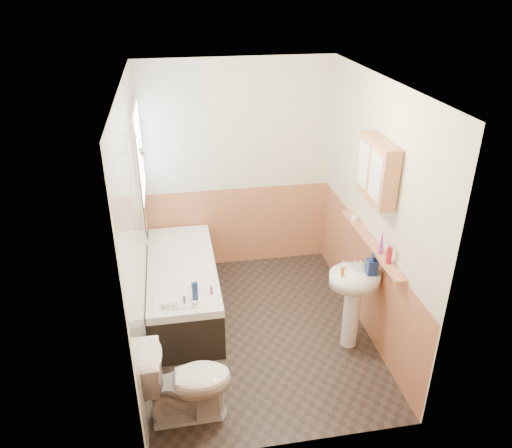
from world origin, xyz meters
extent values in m
plane|color=black|center=(0.00, 0.00, 0.00)|extent=(2.80, 2.80, 0.00)
plane|color=white|center=(0.00, 0.00, 2.50)|extent=(2.80, 2.80, 0.00)
cube|color=beige|center=(0.00, 1.41, 1.25)|extent=(2.20, 0.02, 2.50)
cube|color=beige|center=(0.00, -1.41, 1.25)|extent=(2.20, 0.02, 2.50)
cube|color=beige|center=(-1.11, 0.00, 1.25)|extent=(0.02, 2.80, 2.50)
cube|color=beige|center=(1.11, 0.00, 1.25)|extent=(0.02, 2.80, 2.50)
cube|color=#C2784F|center=(1.09, 0.00, 0.50)|extent=(0.01, 2.80, 1.00)
cube|color=#C2784F|center=(0.00, -1.39, 0.50)|extent=(2.20, 0.01, 1.00)
cube|color=#C2784F|center=(0.00, 1.39, 0.50)|extent=(2.20, 0.01, 1.00)
cube|color=white|center=(-1.09, 0.00, 1.25)|extent=(0.01, 2.80, 2.50)
cube|color=white|center=(-0.73, 1.39, 1.75)|extent=(0.75, 0.01, 1.50)
cube|color=white|center=(-1.07, 0.95, 1.65)|extent=(0.03, 0.79, 0.99)
cube|color=white|center=(-1.05, 0.95, 1.65)|extent=(0.01, 0.70, 0.90)
cube|color=white|center=(-1.05, 0.95, 1.65)|extent=(0.01, 0.04, 0.90)
cube|color=black|center=(-0.73, 0.50, 0.24)|extent=(0.70, 1.73, 0.49)
cube|color=white|center=(-0.73, 0.50, 0.53)|extent=(0.70, 1.73, 0.08)
cube|color=white|center=(-0.73, 0.50, 0.52)|extent=(0.56, 1.59, 0.04)
cylinder|color=silver|center=(-0.73, -0.27, 0.64)|extent=(0.04, 0.04, 0.14)
sphere|color=silver|center=(-0.82, -0.27, 0.61)|extent=(0.06, 0.06, 0.06)
sphere|color=silver|center=(-0.64, -0.27, 0.61)|extent=(0.06, 0.06, 0.06)
cylinder|color=silver|center=(-1.05, 0.41, 1.46)|extent=(0.02, 0.02, 1.16)
cylinder|color=silver|center=(-1.05, 0.41, 0.93)|extent=(0.04, 0.04, 0.02)
cylinder|color=silver|center=(-1.05, 0.41, 1.99)|extent=(0.04, 0.04, 0.02)
cylinder|color=silver|center=(-1.00, 0.41, 1.84)|extent=(0.06, 0.08, 0.08)
imported|color=white|center=(-0.76, -0.97, 0.36)|extent=(0.74, 0.42, 0.72)
cylinder|color=white|center=(0.84, -0.35, 0.33)|extent=(0.16, 0.16, 0.67)
ellipsoid|color=white|center=(0.84, -0.35, 0.76)|extent=(0.48, 0.39, 0.13)
cylinder|color=silver|center=(0.75, -0.26, 0.86)|extent=(0.03, 0.03, 0.08)
cylinder|color=silver|center=(0.93, -0.26, 0.86)|extent=(0.03, 0.03, 0.08)
cylinder|color=silver|center=(0.84, -0.28, 0.89)|extent=(0.02, 0.11, 0.09)
cube|color=#C2784F|center=(1.04, -0.17, 1.02)|extent=(0.10, 1.37, 0.03)
cube|color=#C2784F|center=(1.02, -0.18, 1.75)|extent=(0.14, 0.59, 0.54)
cube|color=silver|center=(0.94, -0.32, 1.75)|extent=(0.01, 0.23, 0.40)
cube|color=silver|center=(0.94, -0.03, 1.75)|extent=(0.01, 0.23, 0.40)
cylinder|color=maroon|center=(1.04, -0.56, 1.12)|extent=(0.06, 0.06, 0.16)
cone|color=purple|center=(1.04, -0.39, 1.16)|extent=(0.06, 0.06, 0.25)
cylinder|color=silver|center=(1.04, 0.29, 1.06)|extent=(0.07, 0.07, 0.04)
imported|color=navy|center=(0.97, -0.39, 0.87)|extent=(0.11, 0.22, 0.10)
cylinder|color=orange|center=(0.70, -0.38, 0.87)|extent=(0.04, 0.04, 0.09)
cube|color=navy|center=(-0.63, -0.15, 0.66)|extent=(0.06, 0.04, 0.19)
cylinder|color=silver|center=(-0.90, -0.22, 0.59)|extent=(0.09, 0.09, 0.05)
cylinder|color=purple|center=(-0.47, -0.09, 0.61)|extent=(0.03, 0.03, 0.08)
camera|label=1|loc=(-0.73, -4.01, 3.30)|focal=35.00mm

